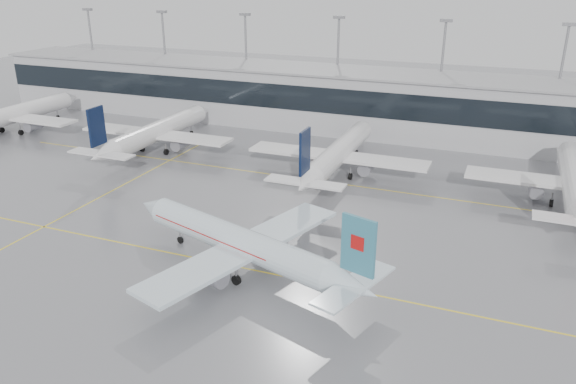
% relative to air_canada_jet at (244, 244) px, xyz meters
% --- Properties ---
extents(ground, '(320.00, 320.00, 0.00)m').
position_rel_air_canada_jet_xyz_m(ground, '(0.10, 0.69, -3.45)').
color(ground, slate).
rests_on(ground, ground).
extents(taxi_line_main, '(120.00, 0.25, 0.01)m').
position_rel_air_canada_jet_xyz_m(taxi_line_main, '(0.10, 0.69, -3.45)').
color(taxi_line_main, yellow).
rests_on(taxi_line_main, ground).
extents(taxi_line_north, '(120.00, 0.25, 0.01)m').
position_rel_air_canada_jet_xyz_m(taxi_line_north, '(0.10, 30.69, -3.45)').
color(taxi_line_north, yellow).
rests_on(taxi_line_north, ground).
extents(taxi_line_cross, '(0.25, 60.00, 0.01)m').
position_rel_air_canada_jet_xyz_m(taxi_line_cross, '(-29.90, 15.69, -3.45)').
color(taxi_line_cross, yellow).
rests_on(taxi_line_cross, ground).
extents(terminal, '(180.00, 15.00, 12.00)m').
position_rel_air_canada_jet_xyz_m(terminal, '(0.10, 62.69, 2.55)').
color(terminal, '#A3A3A7').
rests_on(terminal, ground).
extents(terminal_glass, '(180.00, 0.20, 5.00)m').
position_rel_air_canada_jet_xyz_m(terminal_glass, '(0.10, 55.14, 4.05)').
color(terminal_glass, black).
rests_on(terminal_glass, ground).
extents(terminal_roof, '(182.00, 16.00, 0.40)m').
position_rel_air_canada_jet_xyz_m(terminal_roof, '(0.10, 62.69, 8.75)').
color(terminal_roof, gray).
rests_on(terminal_roof, ground).
extents(light_masts, '(156.40, 1.00, 22.60)m').
position_rel_air_canada_jet_xyz_m(light_masts, '(0.10, 68.69, 9.89)').
color(light_masts, gray).
rests_on(light_masts, ground).
extents(air_canada_jet, '(34.52, 27.90, 10.94)m').
position_rel_air_canada_jet_xyz_m(air_canada_jet, '(0.00, 0.00, 0.00)').
color(air_canada_jet, silver).
rests_on(air_canada_jet, ground).
extents(parked_jet_a, '(29.64, 36.96, 11.72)m').
position_rel_air_canada_jet_xyz_m(parked_jet_a, '(-69.90, 34.38, 0.26)').
color(parked_jet_a, silver).
rests_on(parked_jet_a, ground).
extents(parked_jet_b, '(29.64, 36.96, 11.72)m').
position_rel_air_canada_jet_xyz_m(parked_jet_b, '(-34.90, 34.38, 0.26)').
color(parked_jet_b, silver).
rests_on(parked_jet_b, ground).
extents(parked_jet_c, '(29.64, 36.96, 11.72)m').
position_rel_air_canada_jet_xyz_m(parked_jet_c, '(0.10, 34.38, 0.26)').
color(parked_jet_c, silver).
rests_on(parked_jet_c, ground).
extents(parked_jet_d, '(29.64, 36.96, 11.72)m').
position_rel_air_canada_jet_xyz_m(parked_jet_d, '(35.10, 34.38, 0.26)').
color(parked_jet_d, silver).
rests_on(parked_jet_d, ground).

